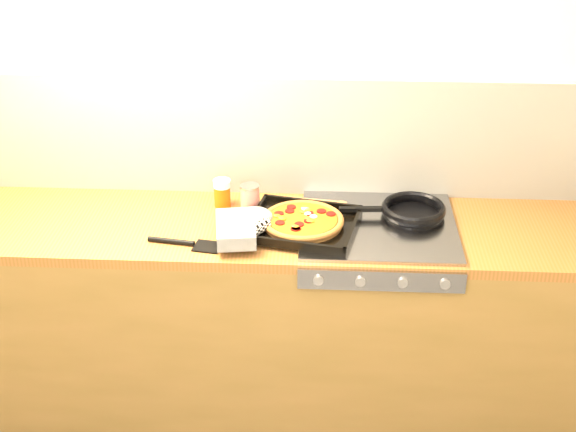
# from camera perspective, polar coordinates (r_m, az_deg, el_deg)

# --- Properties ---
(room_shell) EXTENTS (3.20, 3.20, 3.20)m
(room_shell) POSITION_cam_1_polar(r_m,az_deg,el_deg) (3.29, -1.45, 5.64)
(room_shell) COLOR white
(room_shell) RESTS_ON ground
(counter_run) EXTENTS (3.20, 0.62, 0.90)m
(counter_run) POSITION_cam_1_polar(r_m,az_deg,el_deg) (3.37, -1.69, -7.34)
(counter_run) COLOR olive
(counter_run) RESTS_ON ground
(stovetop) EXTENTS (0.60, 0.56, 0.02)m
(stovetop) POSITION_cam_1_polar(r_m,az_deg,el_deg) (3.13, 6.44, -0.72)
(stovetop) COLOR gray
(stovetop) RESTS_ON counter_run
(pizza_on_tray) EXTENTS (0.57, 0.44, 0.07)m
(pizza_on_tray) POSITION_cam_1_polar(r_m,az_deg,el_deg) (3.05, -0.25, -0.50)
(pizza_on_tray) COLOR black
(pizza_on_tray) RESTS_ON stovetop
(frying_pan) EXTENTS (0.43, 0.27, 0.04)m
(frying_pan) POSITION_cam_1_polar(r_m,az_deg,el_deg) (3.19, 8.80, 0.38)
(frying_pan) COLOR black
(frying_pan) RESTS_ON stovetop
(tomato_can) EXTENTS (0.08, 0.08, 0.11)m
(tomato_can) POSITION_cam_1_polar(r_m,az_deg,el_deg) (3.21, -2.72, 1.29)
(tomato_can) COLOR #AF0F0E
(tomato_can) RESTS_ON counter_run
(juice_glass) EXTENTS (0.08, 0.08, 0.12)m
(juice_glass) POSITION_cam_1_polar(r_m,az_deg,el_deg) (3.25, -4.70, 1.64)
(juice_glass) COLOR #DC520C
(juice_glass) RESTS_ON counter_run
(wooden_spoon) EXTENTS (0.30, 0.07, 0.02)m
(wooden_spoon) POSITION_cam_1_polar(r_m,az_deg,el_deg) (3.29, 2.25, 1.07)
(wooden_spoon) COLOR #976540
(wooden_spoon) RESTS_ON counter_run
(black_spatula) EXTENTS (0.29, 0.10, 0.02)m
(black_spatula) POSITION_cam_1_polar(r_m,az_deg,el_deg) (3.01, -7.25, -1.95)
(black_spatula) COLOR black
(black_spatula) RESTS_ON counter_run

